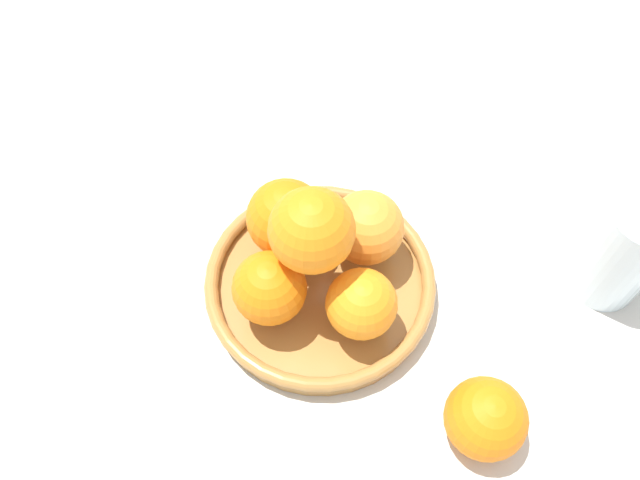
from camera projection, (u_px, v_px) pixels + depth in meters
The scene contains 5 objects.
ground_plane at pixel (320, 290), 0.68m from camera, with size 4.00×4.00×0.00m, color beige.
fruit_bowl at pixel (320, 283), 0.66m from camera, with size 0.24×0.24×0.03m.
orange_pile at pixel (317, 247), 0.61m from camera, with size 0.18×0.18×0.14m.
stray_orange at pixel (486, 418), 0.56m from camera, with size 0.08×0.08×0.08m, color orange.
drinking_glass at pixel (623, 252), 0.63m from camera, with size 0.07×0.07×0.13m, color silver.
Camera 1 is at (0.31, -0.02, 0.60)m, focal length 35.00 mm.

